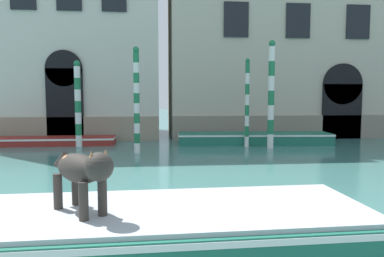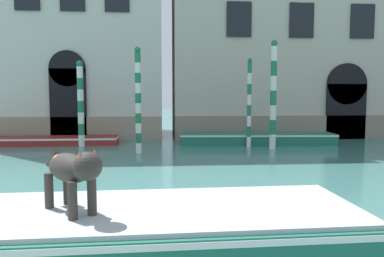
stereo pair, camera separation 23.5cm
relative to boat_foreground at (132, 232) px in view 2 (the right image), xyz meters
name	(u,v)px [view 2 (the right image)]	position (x,y,z in m)	size (l,w,h in m)	color
boat_foreground	(132,232)	(0.00, 0.00, 0.00)	(6.54, 2.38, 0.72)	#1E6651
dog_on_deck	(72,170)	(-0.75, -0.15, 0.91)	(0.95, 1.09, 0.88)	#332D28
boat_moored_near_palazzo	(48,140)	(-4.81, 12.37, -0.19)	(6.32, 1.41, 0.36)	maroon
boat_moored_far	(257,138)	(4.76, 11.77, -0.11)	(7.10, 1.99, 0.51)	#1E6651
mooring_pole_0	(138,100)	(-0.51, 9.61, 1.70)	(0.24, 0.24, 4.12)	white
mooring_pole_1	(81,103)	(-3.15, 11.71, 1.53)	(0.28, 0.28, 3.77)	white
mooring_pole_2	(273,94)	(5.06, 10.30, 1.91)	(0.27, 0.27, 4.53)	white
mooring_pole_4	(249,103)	(4.17, 10.85, 1.55)	(0.19, 0.19, 3.84)	white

